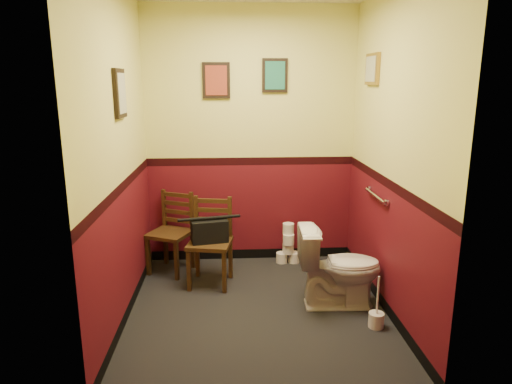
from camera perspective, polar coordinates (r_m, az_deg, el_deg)
floor at (r=4.11m, az=0.22°, el=-14.52°), size 2.20×2.40×0.00m
wall_back at (r=4.86m, az=-0.68°, el=6.68°), size 2.20×0.00×2.70m
wall_front at (r=2.50m, az=2.01°, el=-0.07°), size 2.20×0.00×2.70m
wall_left at (r=3.76m, az=-16.76°, el=4.04°), size 0.00×2.40×2.70m
wall_right at (r=3.90m, az=16.64°, el=4.36°), size 0.00×2.40×2.70m
grab_bar at (r=4.20m, az=14.73°, el=-0.45°), size 0.05×0.56×0.06m
framed_print_back_a at (r=4.80m, az=-4.99°, el=13.72°), size 0.28×0.04×0.36m
framed_print_back_b at (r=4.82m, az=2.37°, el=14.36°), size 0.26×0.04×0.34m
framed_print_left at (r=3.81m, az=-16.64°, el=11.73°), size 0.04×0.30×0.38m
framed_print_right at (r=4.42m, az=14.32°, el=14.67°), size 0.04×0.34×0.28m
toilet at (r=4.11m, az=10.37°, el=-9.26°), size 0.74×0.43×0.71m
toilet_brush at (r=3.95m, az=14.80°, el=-15.09°), size 0.12×0.12×0.44m
chair_left at (r=4.83m, az=-10.47°, el=-4.98°), size 0.51×0.51×0.83m
chair_right at (r=4.47m, az=-5.69°, el=-6.22°), size 0.46×0.46×0.85m
handbag at (r=4.40m, az=-5.83°, el=-4.83°), size 0.37×0.24×0.25m
tp_stack at (r=5.02m, az=4.04°, el=-6.78°), size 0.26×0.16×0.45m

